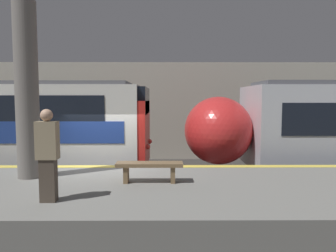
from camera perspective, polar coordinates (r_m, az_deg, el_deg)
name	(u,v)px	position (r m, az deg, el deg)	size (l,w,h in m)	color
ground_plane	(99,204)	(9.78, -11.96, -13.12)	(120.00, 120.00, 0.00)	#33302D
platform	(79,210)	(7.67, -15.26, -13.90)	(40.00, 4.19, 1.12)	slate
station_rear_barrier	(127,111)	(16.24, -7.16, 2.58)	(50.00, 0.15, 4.76)	#B2AD9E
support_pillar_near	(27,91)	(8.41, -23.37, 5.65)	(0.54, 0.54, 4.13)	slate
person_waiting	(48,153)	(6.34, -20.22, -4.45)	(0.38, 0.24, 1.70)	#473D33
platform_bench	(149,167)	(7.43, -3.25, -7.22)	(1.50, 0.40, 0.45)	brown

